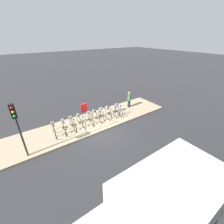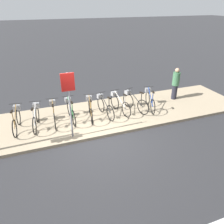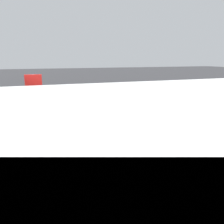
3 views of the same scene
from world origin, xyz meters
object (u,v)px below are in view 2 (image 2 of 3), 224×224
(parked_bicycle_0, at_px, (16,119))
(parked_bicycle_8, at_px, (150,99))
(parked_bicycle_6, at_px, (119,103))
(parked_bicycle_1, at_px, (36,116))
(parked_bicycle_2, at_px, (54,113))
(pedestrian, at_px, (176,83))
(sign_post, at_px, (69,95))
(parked_bicycle_7, at_px, (134,101))
(parked_bicycle_4, at_px, (90,108))
(parked_bicycle_5, at_px, (104,106))
(parked_bicycle_3, at_px, (71,110))

(parked_bicycle_0, distance_m, parked_bicycle_8, 5.58)
(parked_bicycle_6, bearing_deg, parked_bicycle_1, -178.94)
(parked_bicycle_2, bearing_deg, pedestrian, 3.98)
(parked_bicycle_2, bearing_deg, parked_bicycle_0, -179.47)
(parked_bicycle_8, distance_m, sign_post, 4.08)
(parked_bicycle_1, relative_size, parked_bicycle_7, 1.04)
(parked_bicycle_4, bearing_deg, parked_bicycle_8, -1.25)
(parked_bicycle_4, bearing_deg, parked_bicycle_2, 177.22)
(parked_bicycle_4, xyz_separation_m, sign_post, (-0.99, -1.20, 1.18))
(parked_bicycle_2, relative_size, parked_bicycle_5, 1.01)
(parked_bicycle_7, bearing_deg, parked_bicycle_8, -7.18)
(parked_bicycle_2, height_order, parked_bicycle_7, same)
(parked_bicycle_5, xyz_separation_m, parked_bicycle_6, (0.69, 0.06, 0.00))
(parked_bicycle_7, distance_m, pedestrian, 2.49)
(parked_bicycle_1, relative_size, parked_bicycle_6, 1.00)
(sign_post, bearing_deg, parked_bicycle_5, 36.96)
(parked_bicycle_0, height_order, parked_bicycle_3, same)
(pedestrian, relative_size, sign_post, 0.66)
(parked_bicycle_0, xyz_separation_m, parked_bicycle_7, (4.85, -0.03, 0.00))
(parked_bicycle_6, bearing_deg, parked_bicycle_2, -179.86)
(parked_bicycle_2, height_order, parked_bicycle_6, same)
(parked_bicycle_3, distance_m, sign_post, 1.77)
(parked_bicycle_5, height_order, parked_bicycle_8, same)
(parked_bicycle_7, bearing_deg, parked_bicycle_1, -179.73)
(parked_bicycle_7, height_order, sign_post, sign_post)
(parked_bicycle_3, distance_m, parked_bicycle_4, 0.80)
(parked_bicycle_5, bearing_deg, parked_bicycle_8, -2.02)
(pedestrian, bearing_deg, parked_bicycle_8, -162.23)
(sign_post, bearing_deg, parked_bicycle_7, 22.37)
(parked_bicycle_4, bearing_deg, parked_bicycle_0, 178.82)
(parked_bicycle_0, relative_size, parked_bicycle_4, 1.01)
(parked_bicycle_2, bearing_deg, parked_bicycle_5, -1.54)
(parked_bicycle_3, height_order, parked_bicycle_7, same)
(parked_bicycle_3, bearing_deg, sign_post, -98.45)
(parked_bicycle_1, height_order, parked_bicycle_6, same)
(parked_bicycle_6, height_order, sign_post, sign_post)
(parked_bicycle_3, bearing_deg, parked_bicycle_1, -176.36)
(parked_bicycle_6, height_order, parked_bicycle_8, same)
(parked_bicycle_1, xyz_separation_m, parked_bicycle_2, (0.68, 0.06, 0.00))
(parked_bicycle_3, bearing_deg, parked_bicycle_8, -2.57)
(parked_bicycle_1, bearing_deg, parked_bicycle_8, -0.86)
(parked_bicycle_3, relative_size, sign_post, 0.67)
(parked_bicycle_3, xyz_separation_m, parked_bicycle_5, (1.42, -0.08, 0.00))
(parked_bicycle_6, distance_m, parked_bicycle_8, 1.43)
(parked_bicycle_1, xyz_separation_m, pedestrian, (6.57, 0.47, 0.38))
(parked_bicycle_6, distance_m, pedestrian, 3.16)
(parked_bicycle_8, relative_size, sign_post, 0.65)
(parked_bicycle_7, xyz_separation_m, sign_post, (-3.00, -1.23, 1.18))
(parked_bicycle_4, distance_m, pedestrian, 4.47)
(parked_bicycle_2, relative_size, parked_bicycle_8, 1.03)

